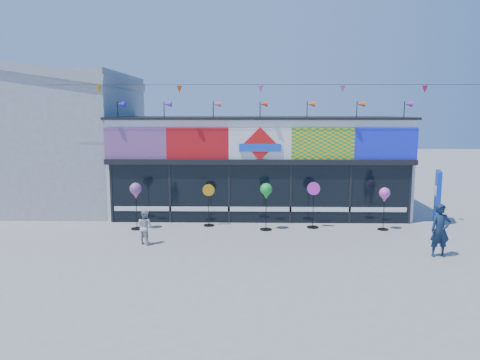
{
  "coord_description": "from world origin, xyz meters",
  "views": [
    {
      "loc": [
        -0.41,
        -14.49,
        4.33
      ],
      "look_at": [
        -0.74,
        2.0,
        1.9
      ],
      "focal_mm": 35.0,
      "sensor_mm": 36.0,
      "label": 1
    }
  ],
  "objects_px": {
    "blue_sign": "(438,197)",
    "child": "(145,227)",
    "spinner_0": "(136,192)",
    "spinner_4": "(385,196)",
    "spinner_2": "(266,193)",
    "spinner_3": "(313,204)",
    "spinner_1": "(209,204)",
    "adult_man": "(440,230)"
  },
  "relations": [
    {
      "from": "spinner_2",
      "to": "adult_man",
      "type": "relative_size",
      "value": 1.08
    },
    {
      "from": "spinner_2",
      "to": "child",
      "type": "xyz_separation_m",
      "value": [
        -4.03,
        -1.93,
        -0.81
      ]
    },
    {
      "from": "spinner_2",
      "to": "child",
      "type": "bearing_deg",
      "value": -154.39
    },
    {
      "from": "blue_sign",
      "to": "child",
      "type": "distance_m",
      "value": 11.19
    },
    {
      "from": "adult_man",
      "to": "spinner_0",
      "type": "bearing_deg",
      "value": 160.14
    },
    {
      "from": "spinner_4",
      "to": "adult_man",
      "type": "bearing_deg",
      "value": -76.47
    },
    {
      "from": "child",
      "to": "spinner_0",
      "type": "bearing_deg",
      "value": -35.6
    },
    {
      "from": "spinner_2",
      "to": "blue_sign",
      "type": "bearing_deg",
      "value": 10.16
    },
    {
      "from": "blue_sign",
      "to": "child",
      "type": "height_order",
      "value": "blue_sign"
    },
    {
      "from": "spinner_1",
      "to": "spinner_3",
      "type": "height_order",
      "value": "spinner_3"
    },
    {
      "from": "child",
      "to": "spinner_3",
      "type": "bearing_deg",
      "value": -125.13
    },
    {
      "from": "spinner_0",
      "to": "child",
      "type": "bearing_deg",
      "value": -68.91
    },
    {
      "from": "spinner_4",
      "to": "spinner_2",
      "type": "bearing_deg",
      "value": -178.68
    },
    {
      "from": "spinner_4",
      "to": "spinner_0",
      "type": "bearing_deg",
      "value": -179.44
    },
    {
      "from": "spinner_4",
      "to": "child",
      "type": "bearing_deg",
      "value": -166.34
    },
    {
      "from": "adult_man",
      "to": "child",
      "type": "relative_size",
      "value": 1.39
    },
    {
      "from": "spinner_3",
      "to": "child",
      "type": "distance_m",
      "value": 6.25
    },
    {
      "from": "spinner_0",
      "to": "spinner_2",
      "type": "relative_size",
      "value": 1.0
    },
    {
      "from": "adult_man",
      "to": "spinner_3",
      "type": "bearing_deg",
      "value": 131.48
    },
    {
      "from": "spinner_3",
      "to": "spinner_4",
      "type": "xyz_separation_m",
      "value": [
        2.55,
        -0.26,
        0.35
      ]
    },
    {
      "from": "spinner_2",
      "to": "adult_man",
      "type": "bearing_deg",
      "value": -31.26
    },
    {
      "from": "adult_man",
      "to": "spinner_1",
      "type": "bearing_deg",
      "value": 150.74
    },
    {
      "from": "blue_sign",
      "to": "child",
      "type": "xyz_separation_m",
      "value": [
        -10.73,
        -3.13,
        -0.46
      ]
    },
    {
      "from": "spinner_1",
      "to": "spinner_4",
      "type": "height_order",
      "value": "spinner_1"
    },
    {
      "from": "spinner_0",
      "to": "child",
      "type": "distance_m",
      "value": 2.24
    },
    {
      "from": "spinner_0",
      "to": "child",
      "type": "height_order",
      "value": "spinner_0"
    },
    {
      "from": "spinner_3",
      "to": "child",
      "type": "relative_size",
      "value": 1.5
    },
    {
      "from": "spinner_0",
      "to": "adult_man",
      "type": "height_order",
      "value": "spinner_0"
    },
    {
      "from": "spinner_0",
      "to": "spinner_3",
      "type": "relative_size",
      "value": 1.0
    },
    {
      "from": "spinner_0",
      "to": "spinner_2",
      "type": "distance_m",
      "value": 4.78
    },
    {
      "from": "blue_sign",
      "to": "spinner_0",
      "type": "distance_m",
      "value": 11.55
    },
    {
      "from": "blue_sign",
      "to": "spinner_0",
      "type": "bearing_deg",
      "value": -157.39
    },
    {
      "from": "blue_sign",
      "to": "adult_man",
      "type": "xyz_separation_m",
      "value": [
        -1.6,
        -4.29,
        -0.23
      ]
    },
    {
      "from": "blue_sign",
      "to": "child",
      "type": "bearing_deg",
      "value": -147.03
    },
    {
      "from": "blue_sign",
      "to": "spinner_3",
      "type": "height_order",
      "value": "blue_sign"
    },
    {
      "from": "spinner_0",
      "to": "spinner_2",
      "type": "bearing_deg",
      "value": -0.14
    },
    {
      "from": "spinner_0",
      "to": "adult_man",
      "type": "distance_m",
      "value": 10.37
    },
    {
      "from": "blue_sign",
      "to": "adult_man",
      "type": "relative_size",
      "value": 1.28
    },
    {
      "from": "spinner_2",
      "to": "child",
      "type": "distance_m",
      "value": 4.54
    },
    {
      "from": "spinner_4",
      "to": "child",
      "type": "relative_size",
      "value": 1.36
    },
    {
      "from": "blue_sign",
      "to": "spinner_2",
      "type": "relative_size",
      "value": 1.18
    },
    {
      "from": "spinner_1",
      "to": "adult_man",
      "type": "xyz_separation_m",
      "value": [
        7.25,
        -3.67,
        -0.04
      ]
    }
  ]
}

